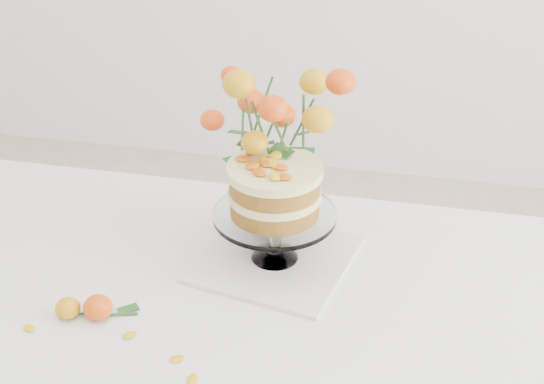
% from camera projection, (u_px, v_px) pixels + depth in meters
% --- Properties ---
extents(table, '(1.43, 0.93, 0.76)m').
position_uv_depth(table, '(213.00, 344.00, 1.43)').
color(table, tan).
rests_on(table, ground).
extents(napkin, '(0.34, 0.34, 0.01)m').
position_uv_depth(napkin, '(275.00, 259.00, 1.52)').
color(napkin, white).
rests_on(napkin, table).
extents(cake_stand, '(0.24, 0.24, 0.22)m').
position_uv_depth(cake_stand, '(275.00, 195.00, 1.44)').
color(cake_stand, silver).
rests_on(cake_stand, napkin).
extents(rose_vase, '(0.30, 0.30, 0.41)m').
position_uv_depth(rose_vase, '(269.00, 134.00, 1.48)').
color(rose_vase, silver).
rests_on(rose_vase, table).
extents(loose_rose_near, '(0.08, 0.05, 0.04)m').
position_uv_depth(loose_rose_near, '(68.00, 308.00, 1.36)').
color(loose_rose_near, '#EAB214').
rests_on(loose_rose_near, table).
extents(loose_rose_far, '(0.09, 0.05, 0.05)m').
position_uv_depth(loose_rose_far, '(98.00, 307.00, 1.36)').
color(loose_rose_far, '#E43F0B').
rests_on(loose_rose_far, table).
extents(stray_petal_a, '(0.03, 0.02, 0.00)m').
position_uv_depth(stray_petal_a, '(130.00, 335.00, 1.32)').
color(stray_petal_a, yellow).
rests_on(stray_petal_a, table).
extents(stray_petal_b, '(0.03, 0.02, 0.00)m').
position_uv_depth(stray_petal_b, '(177.00, 359.00, 1.27)').
color(stray_petal_b, yellow).
rests_on(stray_petal_b, table).
extents(stray_petal_c, '(0.03, 0.02, 0.00)m').
position_uv_depth(stray_petal_c, '(193.00, 379.00, 1.23)').
color(stray_petal_c, yellow).
rests_on(stray_petal_c, table).
extents(stray_petal_d, '(0.03, 0.02, 0.00)m').
position_uv_depth(stray_petal_d, '(68.00, 307.00, 1.39)').
color(stray_petal_d, yellow).
rests_on(stray_petal_d, table).
extents(stray_petal_e, '(0.03, 0.02, 0.00)m').
position_uv_depth(stray_petal_e, '(30.00, 328.00, 1.34)').
color(stray_petal_e, yellow).
rests_on(stray_petal_e, table).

